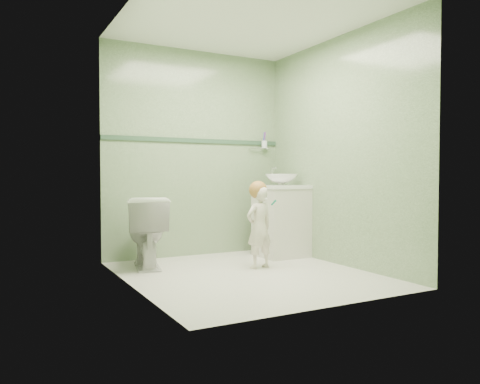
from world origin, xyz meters
TOP-DOWN VIEW (x-y plane):
  - ground at (0.00, 0.00)m, footprint 2.50×2.50m
  - room_shell at (0.00, 0.00)m, footprint 2.50×2.54m
  - trim_stripe at (0.00, 1.24)m, footprint 2.20×0.02m
  - vanity at (0.84, 0.70)m, footprint 0.52×0.50m
  - counter at (0.84, 0.70)m, footprint 0.54×0.52m
  - basin at (0.84, 0.70)m, footprint 0.37×0.37m
  - faucet at (0.84, 0.89)m, footprint 0.03×0.13m
  - cup_holder at (0.89, 1.18)m, footprint 0.26×0.07m
  - toilet at (-0.74, 0.80)m, footprint 0.54×0.78m
  - toddler at (0.26, 0.21)m, footprint 0.33×0.24m
  - hair_cap at (0.26, 0.24)m, footprint 0.18×0.18m
  - teal_toothbrush at (0.35, 0.10)m, footprint 0.11×0.14m

SIDE VIEW (x-z plane):
  - ground at x=0.00m, z-range 0.00..0.00m
  - toilet at x=-0.74m, z-range 0.00..0.73m
  - vanity at x=0.84m, z-range 0.00..0.80m
  - toddler at x=0.26m, z-range 0.00..0.83m
  - teal_toothbrush at x=0.35m, z-range 0.63..0.71m
  - hair_cap at x=0.26m, z-range 0.70..0.89m
  - counter at x=0.84m, z-range 0.79..0.83m
  - basin at x=0.84m, z-range 0.83..0.96m
  - faucet at x=0.84m, z-range 0.88..1.06m
  - room_shell at x=0.00m, z-range 0.00..2.40m
  - cup_holder at x=0.89m, z-range 1.22..1.44m
  - trim_stripe at x=0.00m, z-range 1.33..1.38m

